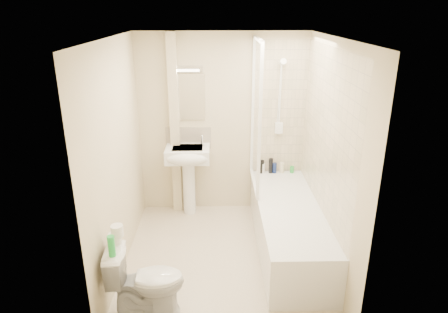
{
  "coord_description": "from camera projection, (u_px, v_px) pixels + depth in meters",
  "views": [
    {
      "loc": [
        -0.08,
        -3.84,
        2.66
      ],
      "look_at": [
        0.0,
        0.2,
        1.15
      ],
      "focal_mm": 32.0,
      "sensor_mm": 36.0,
      "label": 1
    }
  ],
  "objects": [
    {
      "name": "strip_light",
      "position": [
        186.0,
        68.0,
        4.98
      ],
      "size": [
        0.42,
        0.07,
        0.07
      ],
      "primitive_type": "cube",
      "color": "silver",
      "rests_on": "wall_back"
    },
    {
      "name": "mirror",
      "position": [
        187.0,
        97.0,
        5.13
      ],
      "size": [
        0.46,
        0.01,
        0.6
      ],
      "primitive_type": "cube",
      "color": "white",
      "rests_on": "wall_back"
    },
    {
      "name": "bathtub",
      "position": [
        288.0,
        226.0,
        4.61
      ],
      "size": [
        0.7,
        2.1,
        0.55
      ],
      "color": "white",
      "rests_on": "ground"
    },
    {
      "name": "pedestal_sink",
      "position": [
        188.0,
        162.0,
        5.21
      ],
      "size": [
        0.57,
        0.51,
        1.1
      ],
      "color": "white",
      "rests_on": "ground"
    },
    {
      "name": "toilet_roll_lower",
      "position": [
        115.0,
        239.0,
        3.55
      ],
      "size": [
        0.12,
        0.12,
        0.09
      ],
      "primitive_type": "cylinder",
      "color": "white",
      "rests_on": "toilet"
    },
    {
      "name": "bottle_cream",
      "position": [
        282.0,
        168.0,
        5.42
      ],
      "size": [
        0.06,
        0.06,
        0.15
      ],
      "primitive_type": "cylinder",
      "color": "beige",
      "rests_on": "bathtub"
    },
    {
      "name": "ceiling",
      "position": [
        224.0,
        38.0,
        3.69
      ],
      "size": [
        2.2,
        2.5,
        0.02
      ],
      "primitive_type": "cube",
      "color": "white",
      "rests_on": "wall_back"
    },
    {
      "name": "bottle_black_b",
      "position": [
        271.0,
        166.0,
        5.4
      ],
      "size": [
        0.05,
        0.05,
        0.21
      ],
      "primitive_type": "cylinder",
      "color": "black",
      "rests_on": "bathtub"
    },
    {
      "name": "pipe_boxing",
      "position": [
        175.0,
        127.0,
        5.22
      ],
      "size": [
        0.12,
        0.12,
        2.4
      ],
      "primitive_type": "cube",
      "color": "beige",
      "rests_on": "ground"
    },
    {
      "name": "shower_fixture",
      "position": [
        280.0,
        100.0,
        5.12
      ],
      "size": [
        0.1,
        0.16,
        0.99
      ],
      "color": "white",
      "rests_on": "wall_back"
    },
    {
      "name": "toilet_roll_upper",
      "position": [
        117.0,
        231.0,
        3.49
      ],
      "size": [
        0.11,
        0.11,
        0.1
      ],
      "primitive_type": "cylinder",
      "color": "white",
      "rests_on": "toilet_roll_lower"
    },
    {
      "name": "bottle_blue",
      "position": [
        275.0,
        168.0,
        5.42
      ],
      "size": [
        0.06,
        0.06,
        0.14
      ],
      "primitive_type": "cylinder",
      "color": "navy",
      "rests_on": "bathtub"
    },
    {
      "name": "bottle_white_a",
      "position": [
        263.0,
        168.0,
        5.41
      ],
      "size": [
        0.06,
        0.06,
        0.13
      ],
      "primitive_type": "cylinder",
      "color": "white",
      "rests_on": "bathtub"
    },
    {
      "name": "tile_right",
      "position": [
        326.0,
        132.0,
        4.22
      ],
      "size": [
        0.01,
        2.1,
        1.75
      ],
      "primitive_type": "cube",
      "color": "beige",
      "rests_on": "wall_right"
    },
    {
      "name": "splashback",
      "position": [
        188.0,
        138.0,
        5.33
      ],
      "size": [
        0.6,
        0.02,
        0.3
      ],
      "primitive_type": "cube",
      "color": "beige",
      "rests_on": "wall_back"
    },
    {
      "name": "bottle_black_a",
      "position": [
        262.0,
        167.0,
        5.41
      ],
      "size": [
        0.06,
        0.06,
        0.18
      ],
      "primitive_type": "cylinder",
      "color": "black",
      "rests_on": "bathtub"
    },
    {
      "name": "tile_back",
      "position": [
        279.0,
        109.0,
        5.21
      ],
      "size": [
        0.7,
        0.01,
        1.75
      ],
      "primitive_type": "cube",
      "color": "beige",
      "rests_on": "wall_back"
    },
    {
      "name": "floor",
      "position": [
        224.0,
        257.0,
        4.53
      ],
      "size": [
        2.5,
        2.5,
        0.0
      ],
      "primitive_type": "plane",
      "color": "beige",
      "rests_on": "ground"
    },
    {
      "name": "shower_screen",
      "position": [
        256.0,
        115.0,
        4.78
      ],
      "size": [
        0.04,
        0.92,
        1.8
      ],
      "color": "white",
      "rests_on": "bathtub"
    },
    {
      "name": "green_bottle",
      "position": [
        112.0,
        246.0,
        3.35
      ],
      "size": [
        0.06,
        0.06,
        0.19
      ],
      "primitive_type": "cylinder",
      "color": "green",
      "rests_on": "toilet"
    },
    {
      "name": "wall_left",
      "position": [
        117.0,
        160.0,
        4.09
      ],
      "size": [
        0.02,
        2.5,
        2.4
      ],
      "primitive_type": "cube",
      "color": "beige",
      "rests_on": "ground"
    },
    {
      "name": "toilet",
      "position": [
        146.0,
        281.0,
        3.61
      ],
      "size": [
        0.47,
        0.72,
        0.69
      ],
      "primitive_type": "imported",
      "rotation": [
        0.0,
        0.0,
        1.63
      ],
      "color": "white",
      "rests_on": "ground"
    },
    {
      "name": "wall_back",
      "position": [
        222.0,
        125.0,
        5.28
      ],
      "size": [
        2.2,
        0.02,
        2.4
      ],
      "primitive_type": "cube",
      "color": "beige",
      "rests_on": "ground"
    },
    {
      "name": "bottle_green",
      "position": [
        292.0,
        169.0,
        5.43
      ],
      "size": [
        0.05,
        0.05,
        0.09
      ],
      "primitive_type": "cylinder",
      "color": "green",
      "rests_on": "bathtub"
    },
    {
      "name": "wall_right",
      "position": [
        330.0,
        158.0,
        4.13
      ],
      "size": [
        0.02,
        2.5,
        2.4
      ],
      "primitive_type": "cube",
      "color": "beige",
      "rests_on": "ground"
    }
  ]
}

